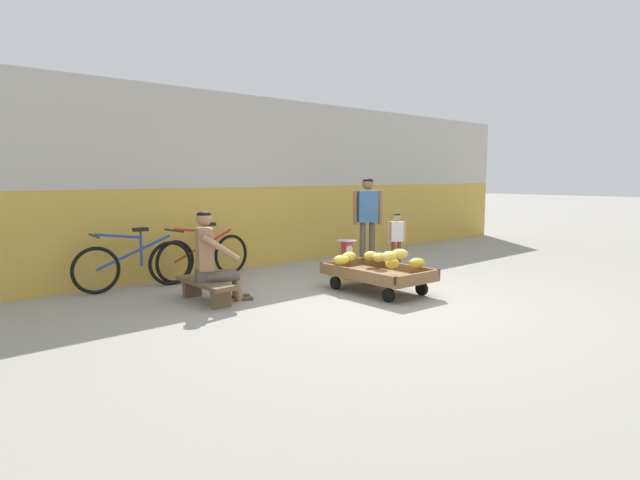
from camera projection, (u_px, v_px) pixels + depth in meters
ground_plane at (380, 303)px, 6.71m from camera, size 80.00×80.00×0.00m
back_wall at (227, 183)px, 8.98m from camera, size 16.00×0.30×2.90m
banana_cart at (378, 275)px, 7.28m from camera, size 0.93×1.49×0.36m
banana_pile at (379, 258)px, 7.32m from camera, size 0.83×1.23×0.27m
low_bench at (206, 286)px, 6.72m from camera, size 0.38×1.12×0.27m
vendor_seated at (212, 257)px, 6.71m from camera, size 0.74×0.62×1.14m
plastic_crate at (347, 268)px, 8.31m from camera, size 0.36×0.28×0.30m
weighing_scale at (347, 249)px, 8.27m from camera, size 0.30×0.30×0.29m
bicycle_near_left at (134, 264)px, 7.45m from camera, size 1.65×0.48×0.86m
bicycle_far_left at (204, 256)px, 8.23m from camera, size 1.66×0.48×0.86m
customer_adult at (368, 213)px, 8.99m from camera, size 0.42×0.35×1.53m
customer_child at (396, 235)px, 8.86m from camera, size 0.26×0.22×0.96m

